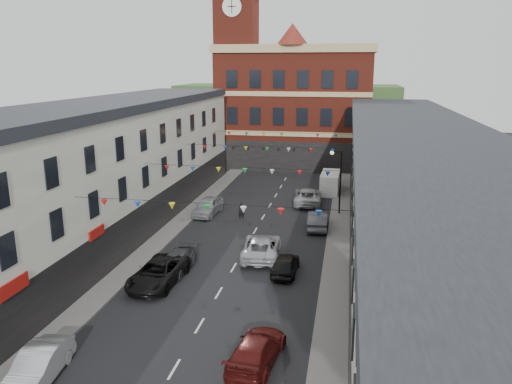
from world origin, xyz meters
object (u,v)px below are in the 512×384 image
Objects in this scene: car_left_d at (176,262)px; pedestrian at (241,211)px; street_lamp at (338,173)px; car_right_d at (285,264)px; car_left_e at (208,206)px; car_left_b at (38,366)px; car_left_c at (158,273)px; car_right_c at (256,350)px; white_van at (330,183)px; moving_car at (261,247)px; car_right_e at (318,220)px; car_right_f at (308,196)px.

car_left_d is 12.27m from pedestrian.
street_lamp is 1.53× the size of car_right_d.
car_left_d is 13.16m from car_left_e.
car_left_c is (1.43, 10.46, 0.04)m from car_left_b.
car_right_c is at bearing -96.77° from street_lamp.
pedestrian is (2.27, 14.32, 0.01)m from car_left_c.
white_van is 13.62m from pedestrian.
pedestrian is at bearing -62.71° from car_right_d.
street_lamp is at bearing -89.34° from car_right_c.
car_left_b is 0.93× the size of car_right_c.
street_lamp is 1.37× the size of car_left_d.
car_right_e is at bearing -121.11° from moving_car.
car_right_c is 33.22m from white_van.
car_left_c is at bearing -109.20° from white_van.
car_left_c is at bearing 75.50° from car_left_b.
car_right_c is 1.21× the size of car_right_d.
car_right_e is 8.13m from moving_car.
car_left_b is 12.80m from car_left_d.
car_right_f is 1.02× the size of moving_car.
street_lamp is 8.83m from white_van.
car_left_e reaches higher than car_left_c.
car_left_c is 3.53× the size of pedestrian.
car_left_e is at bearing 82.56° from car_left_b.
car_right_c is at bearing 86.03° from car_right_f.
car_left_d is 13.91m from car_right_e.
white_van reaches higher than moving_car.
car_left_b is 0.80× the size of car_left_c.
car_left_b reaches higher than car_left_d.
car_right_d is at bearing 122.88° from moving_car.
car_right_e reaches higher than car_right_c.
car_left_e is 1.21× the size of car_right_d.
car_left_c is 1.19× the size of car_right_e.
white_van is at bearing -93.39° from car_right_d.
moving_car is at bearing -83.61° from pedestrian.
street_lamp reaches higher than car_right_e.
white_van is 3.18× the size of pedestrian.
street_lamp is 12.32m from car_left_e.
car_right_f is at bearing 35.16° from car_left_e.
car_right_d is 0.85× the size of car_right_e.
car_right_f reaches higher than car_right_c.
car_left_c is at bearing -82.05° from car_left_e.
car_right_f is 3.69× the size of pedestrian.
car_right_f reaches higher than car_left_b.
white_van is (0.51, 12.73, 0.33)m from car_right_e.
car_left_e reaches higher than car_left_d.
car_right_f is 5.53m from white_van.
moving_car reaches higher than car_left_d.
car_left_c is 1.16× the size of car_left_e.
pedestrian is at bearing 45.40° from car_right_f.
car_left_e is at bearing 27.37° from car_right_f.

